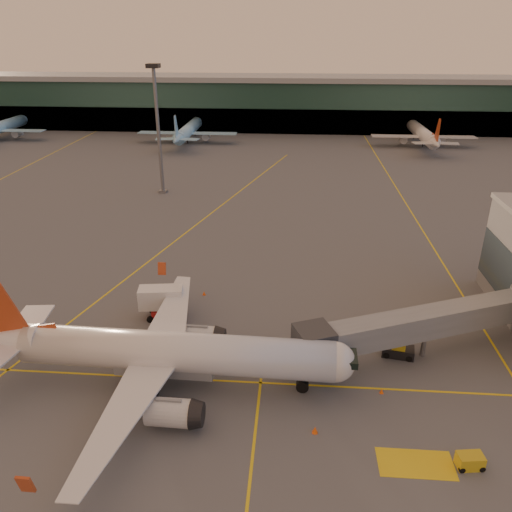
# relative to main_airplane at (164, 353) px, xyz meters

# --- Properties ---
(ground) EXTENTS (600.00, 600.00, 0.00)m
(ground) POSITION_rel_main_airplane_xyz_m (4.13, -4.17, -3.60)
(ground) COLOR #4C4F54
(ground) RESTS_ON ground
(taxi_markings) EXTENTS (100.12, 173.00, 0.01)m
(taxi_markings) POSITION_rel_main_airplane_xyz_m (-3.20, 40.32, -3.59)
(taxi_markings) COLOR yellow
(taxi_markings) RESTS_ON ground
(terminal) EXTENTS (400.00, 20.00, 17.60)m
(terminal) POSITION_rel_main_airplane_xyz_m (4.13, 137.62, 5.16)
(terminal) COLOR #19382D
(terminal) RESTS_ON ground
(mast_west_near) EXTENTS (2.40, 2.40, 25.60)m
(mast_west_near) POSITION_rel_main_airplane_xyz_m (-15.87, 61.83, 11.27)
(mast_west_near) COLOR slate
(mast_west_near) RESTS_ON ground
(distant_aircraft_row) EXTENTS (290.00, 34.00, 13.00)m
(distant_aircraft_row) POSITION_rel_main_airplane_xyz_m (-16.87, 113.83, -3.60)
(distant_aircraft_row) COLOR #8CC6EB
(distant_aircraft_row) RESTS_ON ground
(main_airplane) EXTENTS (36.64, 32.94, 11.07)m
(main_airplane) POSITION_rel_main_airplane_xyz_m (0.00, 0.00, 0.00)
(main_airplane) COLOR silver
(main_airplane) RESTS_ON ground
(jet_bridge) EXTENTS (28.41, 14.10, 5.60)m
(jet_bridge) POSITION_rel_main_airplane_xyz_m (27.20, 7.31, 0.26)
(jet_bridge) COLOR slate
(jet_bridge) RESTS_ON ground
(catering_truck) EXTENTS (5.38, 2.89, 3.97)m
(catering_truck) POSITION_rel_main_airplane_xyz_m (-3.37, 12.08, -1.34)
(catering_truck) COLOR red
(catering_truck) RESTS_ON ground
(gpu_cart) EXTENTS (2.21, 1.50, 1.21)m
(gpu_cart) POSITION_rel_main_airplane_xyz_m (26.25, -8.16, -3.01)
(gpu_cart) COLOR gold
(gpu_cart) RESTS_ON ground
(pushback_tug) EXTENTS (3.52, 2.33, 1.68)m
(pushback_tug) POSITION_rel_main_airplane_xyz_m (23.28, 6.44, -2.92)
(pushback_tug) COLOR black
(pushback_tug) RESTS_ON ground
(cone_nose) EXTENTS (0.39, 0.39, 0.49)m
(cone_nose) POSITION_rel_main_airplane_xyz_m (20.69, 0.22, -3.36)
(cone_nose) COLOR #FF590D
(cone_nose) RESTS_ON ground
(cone_wing_left) EXTENTS (0.41, 0.41, 0.53)m
(cone_wing_left) POSITION_rel_main_airplane_xyz_m (0.57, 17.96, -3.34)
(cone_wing_left) COLOR #FF590D
(cone_wing_left) RESTS_ON ground
(cone_fwd) EXTENTS (0.50, 0.50, 0.64)m
(cone_fwd) POSITION_rel_main_airplane_xyz_m (14.23, -5.41, -3.29)
(cone_fwd) COLOR #FF590D
(cone_fwd) RESTS_ON ground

